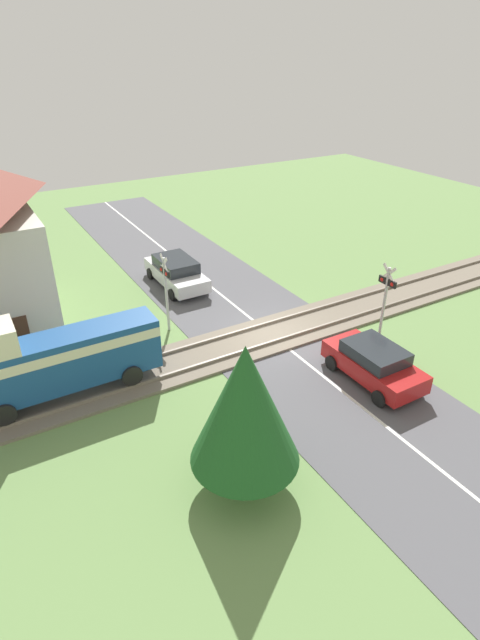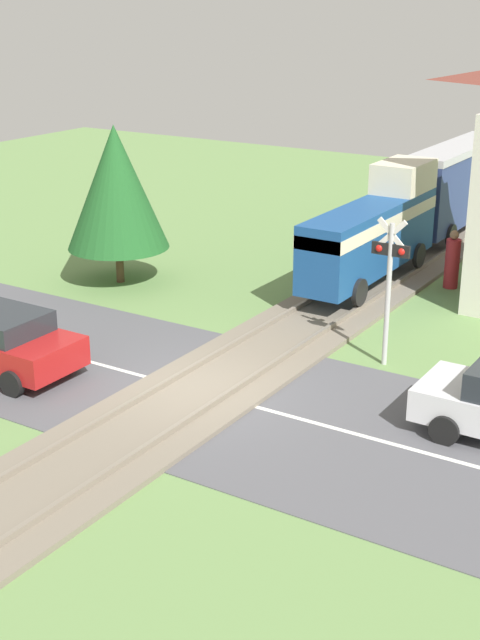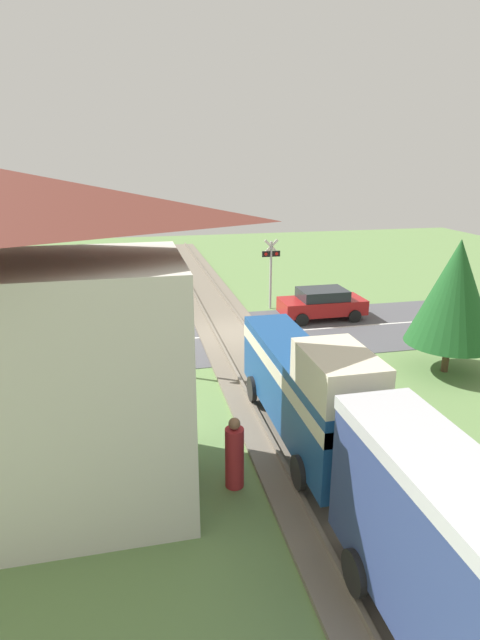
{
  "view_description": "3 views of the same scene",
  "coord_description": "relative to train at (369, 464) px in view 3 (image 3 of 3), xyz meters",
  "views": [
    {
      "loc": [
        -15.3,
        10.52,
        11.01
      ],
      "look_at": [
        0.0,
        1.58,
        1.2
      ],
      "focal_mm": 28.0,
      "sensor_mm": 36.0,
      "label": 1
    },
    {
      "loc": [
        10.12,
        -14.45,
        8.13
      ],
      "look_at": [
        0.0,
        1.58,
        1.2
      ],
      "focal_mm": 50.0,
      "sensor_mm": 36.0,
      "label": 2
    },
    {
      "loc": [
        3.99,
        19.61,
        7.13
      ],
      "look_at": [
        0.0,
        1.58,
        1.2
      ],
      "focal_mm": 28.0,
      "sensor_mm": 36.0,
      "label": 3
    }
  ],
  "objects": [
    {
      "name": "crossing_signal_east_approach",
      "position": [
        2.71,
        -8.86,
        0.36
      ],
      "size": [
        0.9,
        0.18,
        3.49
      ],
      "color": "#B7B7B7",
      "rests_on": "ground_plane"
    },
    {
      "name": "tree_roadside_hedge",
      "position": [
        -6.6,
        -7.19,
        1.02
      ],
      "size": [
        3.0,
        3.0,
        4.68
      ],
      "color": "brown",
      "rests_on": "ground_plane"
    },
    {
      "name": "pedestrian_by_station",
      "position": [
        2.0,
        -2.42,
        -1.07
      ],
      "size": [
        0.43,
        0.43,
        1.73
      ],
      "color": "#B2282D",
      "rests_on": "ground_plane"
    },
    {
      "name": "crossing_signal_west_approach",
      "position": [
        -2.71,
        -16.09,
        0.36
      ],
      "size": [
        0.9,
        0.18,
        3.49
      ],
      "color": "#B7B7B7",
      "rests_on": "ground_plane"
    },
    {
      "name": "car_near_crossing",
      "position": [
        -4.59,
        -13.91,
        -1.1
      ],
      "size": [
        3.92,
        1.93,
        1.44
      ],
      "color": "#A81919",
      "rests_on": "ground_plane"
    },
    {
      "name": "ground_plane",
      "position": [
        0.0,
        -12.47,
        -1.86
      ],
      "size": [
        60.0,
        60.0,
        0.0
      ],
      "primitive_type": "plane",
      "color": "#66894C"
    },
    {
      "name": "track_bed",
      "position": [
        0.0,
        -12.47,
        -1.79
      ],
      "size": [
        2.8,
        48.0,
        0.24
      ],
      "color": "#756B5B",
      "rests_on": "ground_plane"
    },
    {
      "name": "train",
      "position": [
        0.0,
        0.0,
        0.0
      ],
      "size": [
        1.58,
        14.04,
        3.18
      ],
      "color": "navy",
      "rests_on": "track_bed"
    },
    {
      "name": "car_far_side",
      "position": [
        6.75,
        -11.03,
        -1.07
      ],
      "size": [
        4.52,
        1.95,
        1.5
      ],
      "color": "silver",
      "rests_on": "ground_plane"
    },
    {
      "name": "road_surface",
      "position": [
        0.0,
        -12.47,
        -1.85
      ],
      "size": [
        48.0,
        6.4,
        0.02
      ],
      "color": "#515156",
      "rests_on": "ground_plane"
    }
  ]
}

